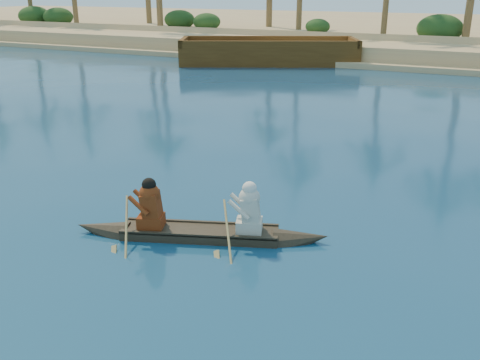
% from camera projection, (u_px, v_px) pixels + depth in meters
% --- Properties ---
extents(ground, '(160.00, 160.00, 0.00)m').
position_uv_depth(ground, '(54.00, 145.00, 18.19)').
color(ground, navy).
rests_on(ground, ground).
extents(sandy_embankment, '(150.00, 51.00, 1.50)m').
position_uv_depth(sandy_embankment, '(368.00, 31.00, 57.74)').
color(sandy_embankment, tan).
rests_on(sandy_embankment, ground).
extents(shrub_cluster, '(100.00, 6.00, 2.40)m').
position_uv_depth(shrub_cluster, '(327.00, 36.00, 44.47)').
color(shrub_cluster, '#1D3814').
rests_on(shrub_cluster, ground).
extents(canoe, '(5.42, 2.52, 1.51)m').
position_uv_depth(canoe, '(200.00, 225.00, 11.46)').
color(canoe, '#372B1E').
rests_on(canoe, ground).
extents(barge_mid, '(12.66, 8.72, 2.01)m').
position_uv_depth(barge_mid, '(269.00, 53.00, 37.12)').
color(barge_mid, brown).
rests_on(barge_mid, ground).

